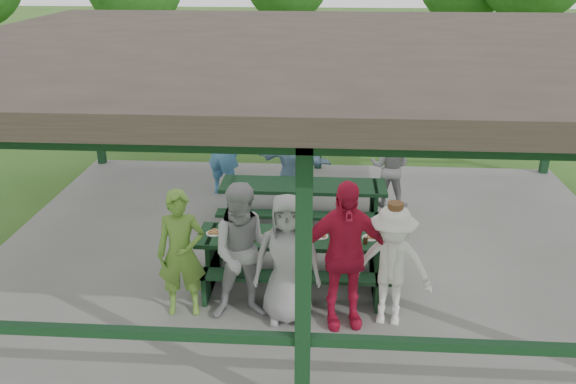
# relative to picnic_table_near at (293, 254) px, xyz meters

# --- Properties ---
(ground) EXTENTS (90.00, 90.00, 0.00)m
(ground) POSITION_rel_picnic_table_near_xyz_m (0.25, 1.20, -0.58)
(ground) COLOR #2C541A
(ground) RESTS_ON ground
(concrete_slab) EXTENTS (10.00, 8.00, 0.10)m
(concrete_slab) POSITION_rel_picnic_table_near_xyz_m (0.25, 1.20, -0.53)
(concrete_slab) COLOR slate
(concrete_slab) RESTS_ON ground
(pavilion_structure) EXTENTS (10.60, 8.60, 3.24)m
(pavilion_structure) POSITION_rel_picnic_table_near_xyz_m (0.25, 1.20, 2.59)
(pavilion_structure) COLOR black
(pavilion_structure) RESTS_ON concrete_slab
(picnic_table_near) EXTENTS (2.63, 1.39, 0.75)m
(picnic_table_near) POSITION_rel_picnic_table_near_xyz_m (0.00, 0.00, 0.00)
(picnic_table_near) COLOR black
(picnic_table_near) RESTS_ON concrete_slab
(picnic_table_far) EXTENTS (2.78, 1.39, 0.75)m
(picnic_table_far) POSITION_rel_picnic_table_near_xyz_m (0.05, 2.00, 0.00)
(picnic_table_far) COLOR black
(picnic_table_far) RESTS_ON concrete_slab
(table_setting) EXTENTS (2.38, 0.45, 0.10)m
(table_setting) POSITION_rel_picnic_table_near_xyz_m (0.01, 0.02, 0.31)
(table_setting) COLOR white
(table_setting) RESTS_ON picnic_table_near
(contestant_green) EXTENTS (0.66, 0.48, 1.69)m
(contestant_green) POSITION_rel_picnic_table_near_xyz_m (-1.37, -0.80, 0.37)
(contestant_green) COLOR #5E8D32
(contestant_green) RESTS_ON concrete_slab
(contestant_grey_left) EXTENTS (0.99, 0.83, 1.82)m
(contestant_grey_left) POSITION_rel_picnic_table_near_xyz_m (-0.55, -0.84, 0.43)
(contestant_grey_left) COLOR #9C9C9F
(contestant_grey_left) RESTS_ON concrete_slab
(contestant_grey_mid) EXTENTS (0.86, 0.58, 1.71)m
(contestant_grey_mid) POSITION_rel_picnic_table_near_xyz_m (-0.02, -0.88, 0.38)
(contestant_grey_mid) COLOR gray
(contestant_grey_mid) RESTS_ON concrete_slab
(contestant_red) EXTENTS (1.19, 0.67, 1.92)m
(contestant_red) POSITION_rel_picnic_table_near_xyz_m (0.67, -0.91, 0.48)
(contestant_red) COLOR #C1163A
(contestant_red) RESTS_ON concrete_slab
(contestant_white_fedora) EXTENTS (1.10, 0.73, 1.64)m
(contestant_white_fedora) POSITION_rel_picnic_table_near_xyz_m (1.26, -0.86, 0.32)
(contestant_white_fedora) COLOR silver
(contestant_white_fedora) RESTS_ON concrete_slab
(spectator_lblue) EXTENTS (1.49, 0.90, 1.53)m
(spectator_lblue) POSITION_rel_picnic_table_near_xyz_m (-0.20, 2.99, 0.29)
(spectator_lblue) COLOR #7EA6C3
(spectator_lblue) RESTS_ON concrete_slab
(spectator_blue) EXTENTS (0.79, 0.65, 1.85)m
(spectator_blue) POSITION_rel_picnic_table_near_xyz_m (-1.54, 3.37, 0.45)
(spectator_blue) COLOR teal
(spectator_blue) RESTS_ON concrete_slab
(spectator_grey) EXTENTS (0.86, 0.75, 1.51)m
(spectator_grey) POSITION_rel_picnic_table_near_xyz_m (1.59, 2.98, 0.28)
(spectator_grey) COLOR gray
(spectator_grey) RESTS_ON concrete_slab
(pickup_truck) EXTENTS (5.21, 2.71, 1.40)m
(pickup_truck) POSITION_rel_picnic_table_near_xyz_m (1.44, 10.58, 0.12)
(pickup_truck) COLOR silver
(pickup_truck) RESTS_ON ground
(farm_trailer) EXTENTS (3.71, 1.73, 1.30)m
(farm_trailer) POSITION_rel_picnic_table_near_xyz_m (-3.65, 8.48, 0.07)
(farm_trailer) COLOR navy
(farm_trailer) RESTS_ON ground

